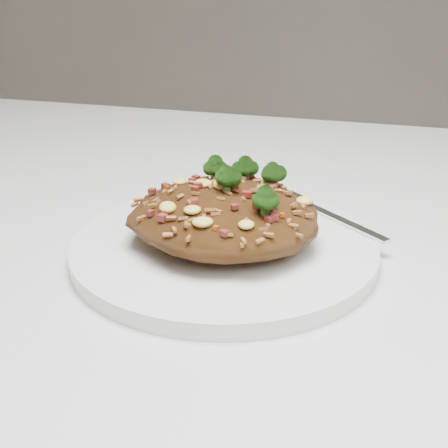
{
  "coord_description": "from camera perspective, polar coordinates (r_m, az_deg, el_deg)",
  "views": [
    {
      "loc": [
        0.06,
        -0.53,
        0.98
      ],
      "look_at": [
        -0.07,
        -0.08,
        0.78
      ],
      "focal_mm": 50.0,
      "sensor_mm": 36.0,
      "label": 1
    }
  ],
  "objects": [
    {
      "name": "dining_table",
      "position": [
        0.62,
        7.85,
        -8.05
      ],
      "size": [
        1.2,
        0.8,
        0.75
      ],
      "color": "silver",
      "rests_on": "ground"
    },
    {
      "name": "plate",
      "position": [
        0.52,
        0.0,
        -2.22
      ],
      "size": [
        0.25,
        0.25,
        0.01
      ],
      "primitive_type": "cylinder",
      "color": "white",
      "rests_on": "dining_table"
    },
    {
      "name": "fried_rice",
      "position": [
        0.51,
        0.08,
        1.49
      ],
      "size": [
        0.16,
        0.14,
        0.07
      ],
      "color": "brown",
      "rests_on": "plate"
    },
    {
      "name": "fork",
      "position": [
        0.57,
        9.27,
        0.99
      ],
      "size": [
        0.13,
        0.12,
        0.0
      ],
      "rotation": [
        0.0,
        0.0,
        -0.7
      ],
      "color": "silver",
      "rests_on": "plate"
    }
  ]
}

